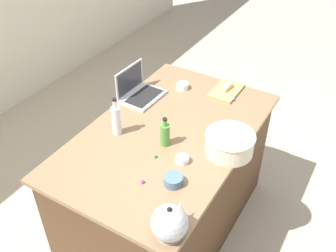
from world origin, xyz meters
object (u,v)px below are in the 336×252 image
(bottle_olive, at_px, (165,134))
(kettle, at_px, (170,223))
(ramekin_wide, at_px, (182,86))
(butter_stick_left, at_px, (227,87))
(ramekin_small, at_px, (182,159))
(cutting_board, at_px, (226,91))
(mixing_bowl_large, at_px, (230,143))
(bottle_vinegar, at_px, (116,120))
(laptop, at_px, (139,91))
(ramekin_medium, at_px, (173,180))

(bottle_olive, distance_m, kettle, 0.66)
(ramekin_wide, bearing_deg, butter_stick_left, -65.50)
(ramekin_small, bearing_deg, cutting_board, 6.18)
(mixing_bowl_large, bearing_deg, bottle_olive, 110.34)
(ramekin_small, distance_m, ramekin_wide, 0.80)
(kettle, bearing_deg, cutting_board, 12.20)
(bottle_vinegar, relative_size, cutting_board, 0.91)
(ramekin_small, xyz_separation_m, ramekin_wide, (0.70, 0.39, 0.00))
(laptop, bearing_deg, cutting_board, -53.57)
(ramekin_medium, bearing_deg, cutting_board, 7.47)
(bottle_vinegar, distance_m, ramekin_wide, 0.68)
(kettle, bearing_deg, ramekin_small, 22.12)
(laptop, height_order, kettle, laptop)
(laptop, xyz_separation_m, ramekin_wide, (0.25, -0.22, -0.02))
(ramekin_wide, bearing_deg, kettle, -153.67)
(mixing_bowl_large, height_order, bottle_vinegar, bottle_vinegar)
(kettle, bearing_deg, laptop, 41.02)
(cutting_board, height_order, ramekin_wide, ramekin_wide)
(mixing_bowl_large, bearing_deg, butter_stick_left, 24.77)
(butter_stick_left, relative_size, ramekin_medium, 1.05)
(kettle, bearing_deg, ramekin_wide, 26.33)
(cutting_board, relative_size, butter_stick_left, 2.59)
(bottle_vinegar, relative_size, ramekin_wide, 2.92)
(kettle, distance_m, butter_stick_left, 1.33)
(laptop, height_order, butter_stick_left, laptop)
(laptop, distance_m, mixing_bowl_large, 0.83)
(cutting_board, bearing_deg, laptop, 126.43)
(laptop, xyz_separation_m, kettle, (-0.92, -0.80, 0.03))
(bottle_olive, bearing_deg, ramekin_wide, 19.66)
(cutting_board, bearing_deg, mixing_bowl_large, -154.96)
(kettle, height_order, ramekin_small, kettle)
(mixing_bowl_large, height_order, ramekin_small, mixing_bowl_large)
(butter_stick_left, distance_m, ramekin_wide, 0.33)
(laptop, distance_m, kettle, 1.21)
(mixing_bowl_large, bearing_deg, bottle_vinegar, 105.98)
(bottle_vinegar, bearing_deg, ramekin_medium, -111.23)
(kettle, bearing_deg, bottle_vinegar, 53.71)
(mixing_bowl_large, distance_m, bottle_vinegar, 0.71)
(bottle_vinegar, height_order, ramekin_small, bottle_vinegar)
(bottle_vinegar, height_order, ramekin_wide, bottle_vinegar)
(laptop, bearing_deg, ramekin_medium, -133.94)
(mixing_bowl_large, bearing_deg, kettle, 179.73)
(ramekin_small, bearing_deg, butter_stick_left, 6.12)
(butter_stick_left, bearing_deg, mixing_bowl_large, -155.23)
(bottle_olive, relative_size, kettle, 0.91)
(laptop, distance_m, cutting_board, 0.64)
(ramekin_small, height_order, ramekin_medium, ramekin_medium)
(bottle_olive, height_order, ramekin_medium, bottle_olive)
(bottle_olive, height_order, kettle, bottle_olive)
(bottle_vinegar, height_order, ramekin_medium, bottle_vinegar)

